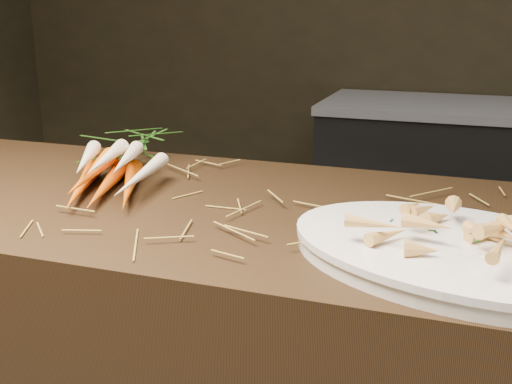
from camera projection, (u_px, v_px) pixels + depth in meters
straw_bedding at (425, 220)px, 1.11m from camera, size 1.40×0.60×0.02m
root_veg_bunch at (120, 154)px, 1.42m from camera, size 0.34×0.55×0.10m
serving_platter at (460, 256)px, 0.94m from camera, size 0.59×0.48×0.03m
roasted_veg_heap at (463, 229)px, 0.93m from camera, size 0.29×0.25×0.06m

